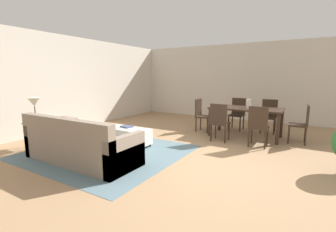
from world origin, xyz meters
TOP-DOWN VIEW (x-y plane):
  - ground_plane at (0.00, 0.00)m, footprint 10.80×10.80m
  - wall_back at (0.00, 5.00)m, footprint 9.00×0.12m
  - wall_left at (-4.50, 0.50)m, footprint 0.12×11.00m
  - area_rug at (-1.90, -0.32)m, footprint 3.00×2.80m
  - couch at (-1.93, -0.98)m, footprint 2.25×0.87m
  - ottoman_table at (-1.88, 0.28)m, footprint 1.11×0.47m
  - side_table at (-3.35, -0.93)m, footprint 0.40×0.40m
  - table_lamp at (-3.35, -0.93)m, footprint 0.26×0.26m
  - dining_table at (0.22, 2.47)m, footprint 1.75×0.89m
  - dining_chair_near_left at (-0.19, 1.66)m, footprint 0.41×0.41m
  - dining_chair_near_right at (0.69, 1.64)m, footprint 0.41×0.41m
  - dining_chair_far_left at (-0.20, 3.27)m, footprint 0.42×0.42m
  - dining_chair_far_right at (0.67, 3.29)m, footprint 0.42×0.42m
  - dining_chair_head_east at (1.50, 2.48)m, footprint 0.42×0.42m
  - dining_chair_head_west at (-1.00, 2.47)m, footprint 0.41×0.41m
  - vase_centerpiece at (0.29, 2.45)m, footprint 0.10×0.10m
  - book_on_ottoman at (-1.95, 0.36)m, footprint 0.29×0.24m

SIDE VIEW (x-z plane):
  - ground_plane at x=0.00m, z-range 0.00..0.00m
  - area_rug at x=-1.90m, z-range 0.00..0.01m
  - ottoman_table at x=-1.88m, z-range 0.03..0.43m
  - couch at x=-1.93m, z-range -0.13..0.73m
  - book_on_ottoman at x=-1.95m, z-range 0.40..0.43m
  - side_table at x=-3.35m, z-range 0.17..0.75m
  - dining_chair_near_left at x=-0.19m, z-range 0.06..0.98m
  - dining_chair_near_right at x=0.69m, z-range 0.06..0.98m
  - dining_chair_far_left at x=-0.20m, z-range 0.06..0.98m
  - dining_chair_far_right at x=0.67m, z-range 0.06..0.98m
  - dining_chair_head_east at x=1.50m, z-range 0.06..0.98m
  - dining_chair_head_west at x=-1.00m, z-range 0.06..0.98m
  - dining_table at x=0.22m, z-range 0.29..1.05m
  - vase_centerpiece at x=0.29m, z-range 0.76..0.98m
  - table_lamp at x=-3.35m, z-range 0.73..1.26m
  - wall_back at x=0.00m, z-range 0.00..2.70m
  - wall_left at x=-4.50m, z-range 0.00..2.70m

